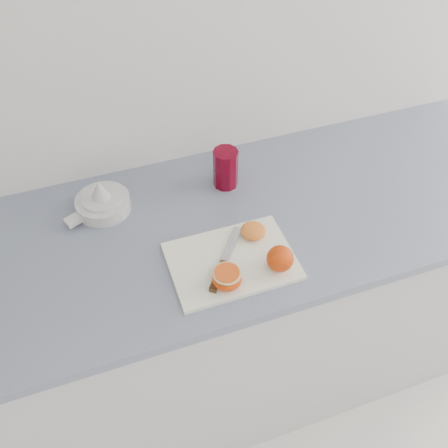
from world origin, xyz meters
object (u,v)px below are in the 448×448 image
Objects in this scene: counter at (198,319)px; citrus_juicer at (102,202)px; red_tumbler at (226,169)px; cutting_board at (232,261)px; half_orange at (227,278)px.

counter is 0.54m from citrus_juicer.
counter is at bearing -136.83° from red_tumbler.
red_tumbler is at bearing 73.34° from cutting_board.
half_orange is at bearing -118.94° from cutting_board.
counter is 0.52m from half_orange.
red_tumbler is (0.12, 0.35, 0.02)m from half_orange.
cutting_board is 0.40m from citrus_juicer.
citrus_juicer reaches higher than cutting_board.
red_tumbler reaches higher than half_orange.
cutting_board is 4.36× the size of half_orange.
counter is at bearing 112.72° from cutting_board.
citrus_juicer is at bearing 132.04° from cutting_board.
cutting_board is 0.08m from half_orange.
half_orange is 0.60× the size of red_tumbler.
red_tumbler reaches higher than cutting_board.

